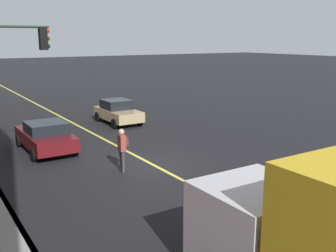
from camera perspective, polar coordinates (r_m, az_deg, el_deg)
name	(u,v)px	position (r m, az deg, el deg)	size (l,w,h in m)	color
ground	(152,164)	(16.91, -2.35, -5.54)	(200.00, 200.00, 0.00)	black
lane_stripe_center	(152,164)	(16.91, -2.35, -5.52)	(80.00, 0.16, 0.01)	#D8CC4C
car_tan	(118,112)	(25.04, -7.27, 2.08)	(3.85, 1.91, 1.48)	tan
car_maroon	(46,136)	(19.53, -17.25, -1.41)	(4.32, 2.05, 1.44)	#591116
pedestrian_with_backpack	(122,147)	(15.83, -6.63, -2.99)	(0.44, 0.39, 1.76)	#383838
traffic_light_mast	(0,70)	(16.63, -23.03, 7.42)	(0.28, 3.20, 5.99)	#1E3823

